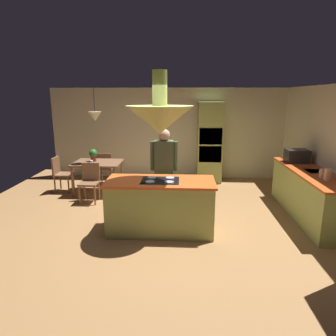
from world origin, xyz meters
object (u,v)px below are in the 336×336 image
object	(u,v)px
chair_facing_island	(90,180)
chair_by_back_wall	(105,166)
cup_on_table	(92,162)
dining_table	(98,166)
person_at_island	(164,167)
canister_sugar	(323,173)
oven_tower	(210,143)
canister_flour	(328,175)
potted_plant_on_table	(93,155)
kitchen_island	(160,206)
chair_at_corner	(60,172)
microwave_on_counter	(297,156)

from	to	relation	value
chair_facing_island	chair_by_back_wall	bearing A→B (deg)	90.00
chair_facing_island	cup_on_table	world-z (taller)	chair_facing_island
dining_table	chair_facing_island	world-z (taller)	chair_facing_island
person_at_island	canister_sugar	world-z (taller)	person_at_island
oven_tower	chair_by_back_wall	bearing A→B (deg)	-170.18
canister_sugar	canister_flour	bearing A→B (deg)	-90.00
potted_plant_on_table	canister_flour	xyz separation A→B (m)	(4.66, -2.04, 0.10)
kitchen_island	chair_by_back_wall	world-z (taller)	kitchen_island
chair_by_back_wall	potted_plant_on_table	bearing A→B (deg)	77.97
chair_facing_island	chair_at_corner	world-z (taller)	same
kitchen_island	canister_sugar	distance (m)	2.91
canister_sugar	chair_facing_island	bearing A→B (deg)	166.26
chair_at_corner	microwave_on_counter	world-z (taller)	microwave_on_counter
cup_on_table	canister_flour	bearing A→B (deg)	-20.55
person_at_island	chair_at_corner	size ratio (longest dim) A/B	1.99
person_at_island	canister_flour	size ratio (longest dim) A/B	8.42
kitchen_island	microwave_on_counter	distance (m)	3.30
cup_on_table	microwave_on_counter	xyz separation A→B (m)	(4.62, -0.30, 0.26)
canister_flour	kitchen_island	bearing A→B (deg)	-176.96
person_at_island	canister_flour	world-z (taller)	person_at_island
oven_tower	person_at_island	world-z (taller)	oven_tower
kitchen_island	cup_on_table	size ratio (longest dim) A/B	20.72
person_at_island	chair_by_back_wall	xyz separation A→B (m)	(-1.72, 2.07, -0.49)
oven_tower	cup_on_table	size ratio (longest dim) A/B	24.16
cup_on_table	canister_sugar	distance (m)	4.87
kitchen_island	microwave_on_counter	xyz separation A→B (m)	(2.84, 1.58, 0.60)
canister_sugar	chair_by_back_wall	bearing A→B (deg)	151.87
cup_on_table	chair_by_back_wall	bearing A→B (deg)	85.02
dining_table	canister_flour	world-z (taller)	canister_flour
person_at_island	dining_table	bearing A→B (deg)	140.57
canister_sugar	microwave_on_counter	xyz separation A→B (m)	(0.00, 1.25, 0.06)
canister_flour	microwave_on_counter	size ratio (longest dim) A/B	0.45
dining_table	canister_sugar	bearing A→B (deg)	-21.29
chair_at_corner	cup_on_table	xyz separation A→B (m)	(0.87, -0.22, 0.30)
oven_tower	canister_sugar	distance (m)	3.39
microwave_on_counter	oven_tower	bearing A→B (deg)	136.27
kitchen_island	chair_facing_island	world-z (taller)	kitchen_island
chair_by_back_wall	cup_on_table	size ratio (longest dim) A/B	9.67
kitchen_island	dining_table	bearing A→B (deg)	128.99
chair_by_back_wall	chair_at_corner	size ratio (longest dim) A/B	1.00
chair_at_corner	canister_sugar	world-z (taller)	canister_sugar
oven_tower	person_at_island	bearing A→B (deg)	-112.88
chair_at_corner	cup_on_table	size ratio (longest dim) A/B	9.67
oven_tower	potted_plant_on_table	xyz separation A→B (m)	(-2.92, -1.06, -0.16)
person_at_island	canister_flour	distance (m)	2.87
kitchen_island	chair_facing_island	bearing A→B (deg)	139.71
oven_tower	cup_on_table	bearing A→B (deg)	-154.66
chair_by_back_wall	canister_sugar	size ratio (longest dim) A/B	5.57
chair_facing_island	chair_by_back_wall	world-z (taller)	same
potted_plant_on_table	canister_flour	world-z (taller)	canister_flour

